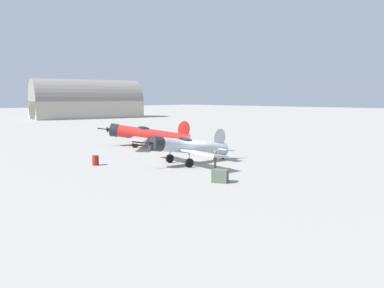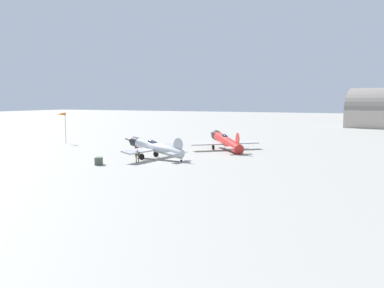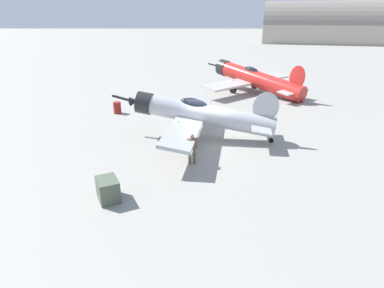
% 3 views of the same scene
% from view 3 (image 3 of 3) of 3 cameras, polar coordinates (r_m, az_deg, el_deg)
% --- Properties ---
extents(ground_plane, '(400.00, 400.00, 0.00)m').
position_cam_3_polar(ground_plane, '(19.36, 2.66, 0.93)').
color(ground_plane, gray).
extents(airplane_foreground, '(10.40, 10.15, 3.14)m').
position_cam_3_polar(airplane_foreground, '(18.91, 1.34, 5.48)').
color(airplane_foreground, '#B7BABF').
rests_on(airplane_foreground, ground_plane).
extents(airplane_mid_apron, '(9.71, 9.79, 3.27)m').
position_cam_3_polar(airplane_mid_apron, '(31.77, 11.28, 11.56)').
color(airplane_mid_apron, red).
rests_on(airplane_mid_apron, ground_plane).
extents(ground_crew_mechanic, '(0.41, 0.56, 1.62)m').
position_cam_3_polar(ground_crew_mechanic, '(15.68, -0.00, -0.40)').
color(ground_crew_mechanic, brown).
rests_on(ground_crew_mechanic, ground_plane).
extents(equipment_crate, '(1.34, 1.20, 0.92)m').
position_cam_3_polar(equipment_crate, '(13.35, -15.03, -7.98)').
color(equipment_crate, '#4C5647').
rests_on(equipment_crate, ground_plane).
extents(fuel_drum, '(0.62, 0.62, 0.89)m').
position_cam_3_polar(fuel_drum, '(25.18, -13.43, 6.43)').
color(fuel_drum, maroon).
rests_on(fuel_drum, ground_plane).
extents(distant_hangar, '(19.76, 32.66, 12.51)m').
position_cam_3_polar(distant_hangar, '(100.51, 22.16, 19.00)').
color(distant_hangar, '#ADA393').
rests_on(distant_hangar, ground_plane).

